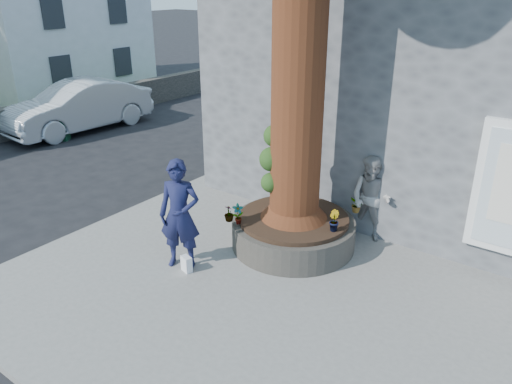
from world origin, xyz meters
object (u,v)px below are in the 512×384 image
Objects in this scene: planter at (293,231)px; woman at (371,199)px; man at (180,215)px; a_board_sign at (58,125)px; car_silver at (79,106)px.

woman is at bearing 47.54° from planter.
a_board_sign is (-8.67, 3.31, -0.59)m from man.
planter is at bearing -128.24° from woman.
car_silver is (-9.08, 4.42, -0.27)m from man.
man is (-1.19, -1.75, 0.68)m from planter.
man is 0.39× the size of car_silver.
man reaches higher than planter.
car_silver is at bearing 127.79° from man.
a_board_sign is at bearing -66.33° from car_silver.
man is at bearing -124.21° from planter.
planter is at bearing -11.42° from car_silver.
car_silver is at bearing 176.33° from woman.
woman reaches higher than a_board_sign.
car_silver reaches higher than planter.
man is at bearing -123.42° from woman.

